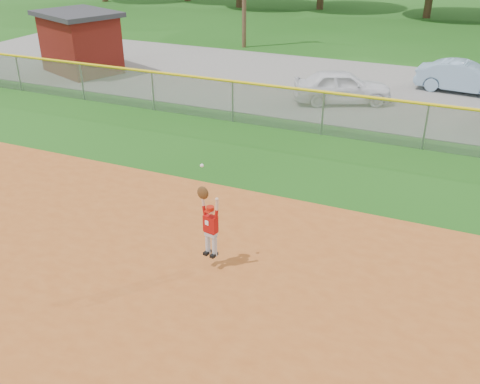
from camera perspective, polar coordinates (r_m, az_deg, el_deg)
name	(u,v)px	position (r m, az deg, el deg)	size (l,w,h in m)	color
ground	(178,307)	(10.48, -6.66, -12.04)	(120.00, 120.00, 0.00)	#1A5012
parking_strip	(359,89)	(24.24, 12.57, 10.67)	(44.00, 10.00, 0.03)	slate
car_white_a	(342,86)	(22.00, 10.83, 11.01)	(1.55, 3.85, 1.31)	white
car_blue	(464,77)	(24.90, 22.78, 11.23)	(1.35, 3.87, 1.28)	#8CAFD1
utility_shed	(80,42)	(27.30, -16.68, 15.09)	(4.59, 4.12, 2.83)	#56120C
outfield_fence	(323,110)	(18.38, 8.84, 8.65)	(40.06, 0.10, 1.55)	gray
ballplayer	(209,222)	(10.87, -3.27, -3.26)	(0.51, 0.25, 2.03)	silver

